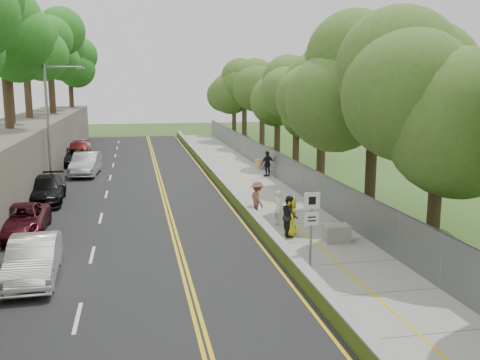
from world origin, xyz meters
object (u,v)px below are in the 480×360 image
at_px(signpost, 311,217).
at_px(person_far, 267,164).
at_px(streetlight, 51,119).
at_px(car_2, 20,220).
at_px(construction_barrel, 258,165).
at_px(painter_0, 291,216).
at_px(car_1, 33,259).
at_px(concrete_block, 336,233).

relative_size(signpost, person_far, 1.63).
relative_size(streetlight, car_2, 1.64).
xyz_separation_m(construction_barrel, painter_0, (-2.75, -18.29, 0.50)).
xyz_separation_m(car_1, person_far, (13.20, 18.70, 0.21)).
height_order(signpost, car_1, signpost).
relative_size(car_2, person_far, 2.56).
bearing_deg(car_1, concrete_block, 7.78).
height_order(car_1, painter_0, painter_0).
bearing_deg(car_1, construction_barrel, 55.94).
bearing_deg(painter_0, car_1, 112.47).
distance_m(painter_0, person_far, 15.50).
bearing_deg(signpost, streetlight, 124.08).
bearing_deg(car_1, signpost, -6.06).
distance_m(construction_barrel, car_1, 25.43).
bearing_deg(signpost, concrete_block, 52.97).
distance_m(concrete_block, painter_0, 2.17).
bearing_deg(concrete_block, person_far, 86.52).
xyz_separation_m(car_2, painter_0, (12.05, -2.61, 0.25)).
distance_m(streetlight, construction_barrel, 16.14).
bearing_deg(construction_barrel, painter_0, -98.56).
xyz_separation_m(car_2, person_far, (14.80, 12.64, 0.28)).
bearing_deg(painter_0, signpost, 178.55).
distance_m(concrete_block, car_1, 12.42).
bearing_deg(car_2, painter_0, -13.83).
bearing_deg(car_2, signpost, -31.23).
distance_m(construction_barrel, painter_0, 18.51).
bearing_deg(person_far, car_2, 17.34).
bearing_deg(concrete_block, car_2, 164.69).
bearing_deg(construction_barrel, signpost, -98.04).
relative_size(construction_barrel, painter_0, 0.45).
xyz_separation_m(streetlight, car_2, (-0.14, -10.39, -3.92)).
relative_size(concrete_block, painter_0, 0.60).
xyz_separation_m(construction_barrel, person_far, (-0.00, -3.03, 0.54)).
relative_size(car_1, painter_0, 2.49).
height_order(signpost, painter_0, signpost).
bearing_deg(car_2, streetlight, 87.65).
bearing_deg(construction_barrel, person_far, -90.04).
height_order(streetlight, person_far, streetlight).
bearing_deg(streetlight, signpost, -55.92).
height_order(streetlight, painter_0, streetlight).
distance_m(streetlight, car_2, 11.10).
xyz_separation_m(signpost, concrete_block, (2.15, 2.85, -1.55)).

